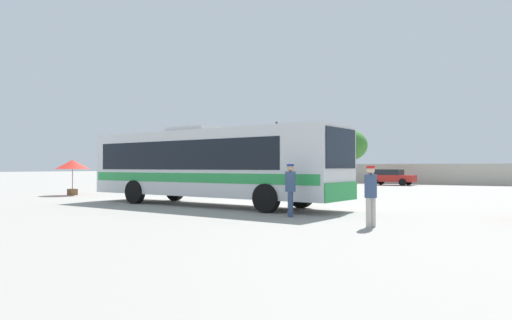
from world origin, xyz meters
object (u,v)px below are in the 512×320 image
Objects in this scene: attendant_by_bus_door at (290,187)px; parked_car_third_red at (391,177)px; passenger_waiting_on_apron at (371,192)px; parked_car_leftmost_grey at (268,175)px; parked_car_second_silver at (312,176)px; vendor_umbrella_secondary_red at (73,165)px; utility_pole_near at (277,150)px; coach_bus_silver_green at (207,163)px; roadside_tree_left at (282,143)px; roadside_tree_midleft at (349,145)px.

parked_car_third_red is at bearing 97.55° from attendant_by_bus_door.
parked_car_leftmost_grey is at bearing 122.66° from passenger_waiting_on_apron.
parked_car_third_red is at bearing -1.49° from parked_car_second_silver.
parked_car_second_silver is (5.39, -0.87, -0.03)m from parked_car_leftmost_grey.
utility_pole_near reaches higher than vendor_umbrella_secondary_red.
vendor_umbrella_secondary_red is at bearing -116.79° from parked_car_third_red.
parked_car_second_silver is 0.63× the size of utility_pole_near.
roadside_tree_left is at bearing 111.67° from coach_bus_silver_green.
utility_pole_near is at bearing 176.35° from roadside_tree_midleft.
utility_pole_near is at bearing 112.62° from coach_bus_silver_green.
roadside_tree_left is at bearing 53.91° from utility_pole_near.
vendor_umbrella_secondary_red is 31.73m from roadside_tree_left.
attendant_by_bus_door is at bearing -68.22° from parked_car_second_silver.
utility_pole_near is (-2.62, 30.97, 1.96)m from vendor_umbrella_secondary_red.
parked_car_third_red is at bearing 63.21° from vendor_umbrella_secondary_red.
passenger_waiting_on_apron is 0.38× the size of parked_car_second_silver.
vendor_umbrella_secondary_red is 31.14m from utility_pole_near.
parked_car_second_silver is at bearing 103.77° from coach_bus_silver_green.
roadside_tree_midleft reaches higher than attendant_by_bus_door.
roadside_tree_left is at bearing 154.33° from parked_car_third_red.
attendant_by_bus_door is (5.10, -2.43, -0.83)m from coach_bus_silver_green.
utility_pole_near is (-7.19, 6.25, 2.92)m from parked_car_second_silver.
passenger_waiting_on_apron is 0.81× the size of vendor_umbrella_secondary_red.
coach_bus_silver_green reaches higher than vendor_umbrella_secondary_red.
coach_bus_silver_green reaches higher than parked_car_leftmost_grey.
coach_bus_silver_green reaches higher than parked_car_second_silver.
coach_bus_silver_green is 11.30m from vendor_umbrella_secondary_red.
roadside_tree_midleft reaches higher than parked_car_third_red.
utility_pole_near reaches higher than roadside_tree_midleft.
passenger_waiting_on_apron is at bearing -24.47° from coach_bus_silver_green.
coach_bus_silver_green is 8.96m from passenger_waiting_on_apron.
parked_car_leftmost_grey is 7.14m from roadside_tree_left.
utility_pole_near is at bearing 94.84° from vendor_umbrella_secondary_red.
coach_bus_silver_green is 2.79× the size of parked_car_leftmost_grey.
coach_bus_silver_green is at bearing -76.23° from parked_car_second_silver.
vendor_umbrella_secondary_red is at bearing -85.16° from utility_pole_near.
vendor_umbrella_secondary_red reaches higher than passenger_waiting_on_apron.
roadside_tree_midleft is (-12.75, 36.10, 3.06)m from passenger_waiting_on_apron.
parked_car_leftmost_grey is 0.67× the size of roadside_tree_left.
coach_bus_silver_green is 1.88× the size of roadside_tree_left.
parked_car_second_silver is 9.96m from utility_pole_near.
coach_bus_silver_green is at bearing -68.33° from roadside_tree_left.
roadside_tree_midleft is (-4.63, 32.41, 2.19)m from coach_bus_silver_green.
passenger_waiting_on_apron is 37.19m from parked_car_leftmost_grey.
parked_car_leftmost_grey is 0.63× the size of utility_pole_near.
vendor_umbrella_secondary_red is 31.15m from roadside_tree_midleft.
roadside_tree_left reaches higher than coach_bus_silver_green.
attendant_by_bus_door is at bearing -82.45° from parked_car_third_red.
parked_car_leftmost_grey reaches higher than parked_car_third_red.
vendor_umbrella_secondary_red is at bearing -88.16° from parked_car_leftmost_grey.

